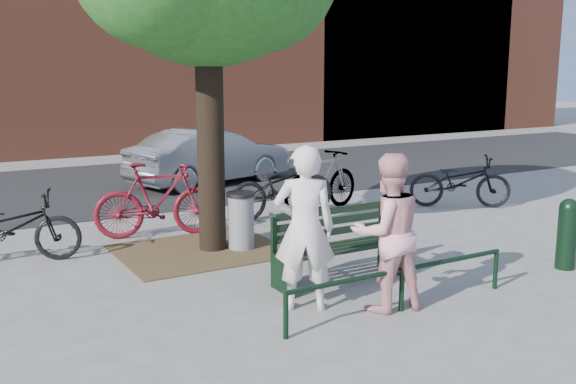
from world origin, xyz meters
TOP-DOWN VIEW (x-y plane):
  - ground at (0.00, 0.00)m, footprint 90.00×90.00m
  - dirt_pit at (-1.00, 2.20)m, footprint 2.40×2.00m
  - road at (0.00, 8.50)m, footprint 40.00×7.00m
  - park_bench at (-0.00, 0.08)m, footprint 1.74×0.54m
  - guard_railing at (0.00, -1.20)m, footprint 3.06×0.06m
  - person_left at (-0.90, -0.58)m, footprint 0.82×0.73m
  - person_right at (-0.11, -1.05)m, footprint 0.97×0.82m
  - bollard at (2.97, -1.10)m, footprint 0.26×0.26m
  - litter_bin at (-0.42, 2.00)m, footprint 0.43×0.43m
  - bicycle_a at (-3.51, 3.02)m, footprint 2.02×1.23m
  - bicycle_b at (-1.24, 3.35)m, footprint 2.12×1.08m
  - bicycle_c at (1.21, 3.58)m, footprint 2.17×0.79m
  - bicycle_d at (2.09, 3.64)m, footprint 2.06×1.03m
  - bicycle_e at (4.68, 2.58)m, footprint 1.98×1.70m
  - parked_car at (1.48, 7.50)m, footprint 4.25×2.38m

SIDE VIEW (x-z plane):
  - ground at x=0.00m, z-range 0.00..0.00m
  - road at x=0.00m, z-range 0.00..0.01m
  - dirt_pit at x=-1.00m, z-range 0.00..0.02m
  - guard_railing at x=0.00m, z-range 0.15..0.66m
  - litter_bin at x=-0.42m, z-range 0.01..0.88m
  - park_bench at x=0.00m, z-range -0.01..0.97m
  - bicycle_a at x=-3.51m, z-range 0.00..1.00m
  - bicycle_e at x=4.68m, z-range 0.00..1.03m
  - bollard at x=2.97m, z-range 0.03..1.01m
  - bicycle_c at x=1.21m, z-range 0.00..1.14m
  - bicycle_d at x=2.09m, z-range 0.00..1.19m
  - bicycle_b at x=-1.24m, z-range 0.00..1.22m
  - parked_car at x=1.48m, z-range 0.00..1.33m
  - person_right at x=-0.11m, z-range 0.00..1.78m
  - person_left at x=-0.90m, z-range 0.00..1.87m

